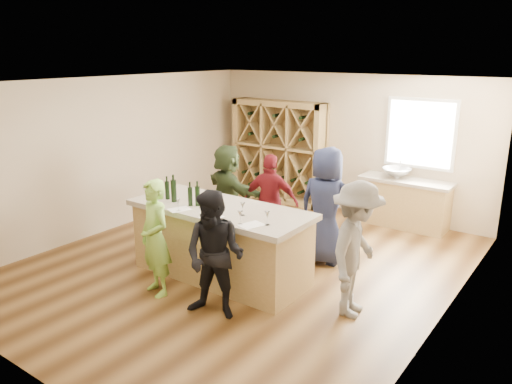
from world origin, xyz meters
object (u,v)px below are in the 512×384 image
Objects in this scene: wine_rack at (279,151)px; person_far_right at (326,206)px; wine_bottle_b at (174,191)px; wine_bottle_d at (190,197)px; person_far_left at (228,191)px; person_near_left at (155,238)px; person_near_right at (215,255)px; wine_bottle_a at (167,190)px; wine_bottle_e at (198,196)px; tasting_counter_base at (220,244)px; person_server at (356,250)px; person_far_mid at (271,202)px; sink at (396,173)px.

wine_rack reaches higher than person_far_right.
wine_bottle_b reaches higher than wine_bottle_d.
person_near_left is at bearing 124.97° from person_far_left.
person_near_right is at bearing 17.18° from person_near_left.
person_near_left reaches higher than wine_bottle_a.
person_far_right is 1.10× the size of person_far_left.
wine_bottle_d is at bearing 0.18° from wine_bottle_b.
person_far_left is (-1.95, 0.01, -0.09)m from person_far_right.
wine_bottle_b is (0.78, -4.00, 0.15)m from wine_rack.
wine_bottle_e is (0.42, 0.06, -0.02)m from wine_bottle_b.
person_server is at bearing 3.75° from tasting_counter_base.
person_server is at bearing 7.99° from wine_bottle_d.
person_far_mid reaches higher than wine_bottle_a.
sink is 3.21m from person_far_left.
sink is at bearing 88.31° from person_near_left.
wine_bottle_a is (-2.10, -3.89, 0.20)m from sink.
person_near_left is at bearing -89.58° from wine_bottle_d.
wine_bottle_b is 0.20× the size of person_far_left.
wine_bottle_e is 1.72m from person_far_left.
person_far_left is (-0.94, 0.04, 0.03)m from person_far_mid.
wine_rack is 4.08m from wine_bottle_b.
wine_rack is 1.32× the size of person_far_left.
person_server is (2.43, 1.06, 0.06)m from person_near_left.
person_far_left reaches higher than tasting_counter_base.
person_far_mid is at bearing -117.55° from sink.
person_server is 1.04× the size of person_far_left.
person_far_right is (1.01, 0.03, 0.12)m from person_far_mid.
person_server reaches higher than person_far_mid.
person_far_right is (2.47, -2.42, -0.18)m from wine_rack.
person_near_left is at bearing -96.21° from wine_bottle_e.
person_far_left reaches higher than sink.
wine_bottle_d is at bearing 131.69° from person_near_right.
person_near_right is (0.97, -0.77, -0.41)m from wine_bottle_e.
person_far_right is at bearing -95.67° from sink.
person_server is 1.64m from person_far_right.
wine_bottle_d is 2.49m from person_server.
tasting_counter_base is 9.56× the size of wine_bottle_d.
wine_bottle_d is at bearing -147.49° from wine_bottle_e.
person_far_right is (1.69, 1.58, -0.32)m from wine_bottle_b.
person_near_right is 0.88× the size of person_far_right.
person_near_left is at bearing -111.79° from tasting_counter_base.
wine_bottle_e is at bearing 32.51° from wine_bottle_d.
person_server is at bearing 129.44° from person_far_right.
person_server is at bearing 178.11° from person_far_left.
wine_rack is at bearing 178.51° from sink.
person_far_mid is (-0.71, 2.26, -0.01)m from person_near_right.
wine_bottle_a is 0.19m from wine_bottle_b.
wine_rack is 7.72× the size of wine_bottle_e.
person_far_right reaches higher than person_server.
person_near_right reaches higher than person_near_left.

